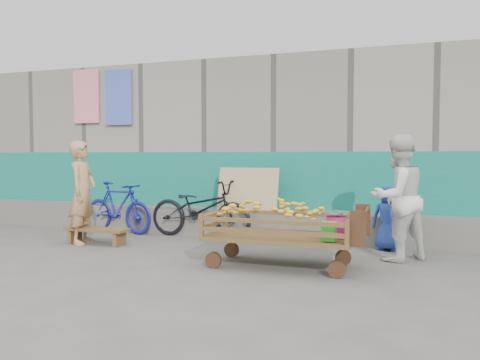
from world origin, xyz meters
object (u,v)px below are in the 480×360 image
(bench, at_px, (97,232))
(bicycle_dark, at_px, (200,209))
(child, at_px, (388,218))
(banana_cart, at_px, (277,221))
(woman, at_px, (398,198))
(bicycle_blue, at_px, (118,207))
(vendor_man, at_px, (83,192))

(bench, xyz_separation_m, bicycle_dark, (1.24, 1.03, 0.29))
(child, xyz_separation_m, bicycle_dark, (-2.92, 0.08, 0.01))
(banana_cart, distance_m, woman, 1.62)
(banana_cart, bearing_deg, bicycle_blue, 154.60)
(woman, relative_size, bicycle_blue, 1.09)
(bicycle_blue, bearing_deg, bicycle_dark, -79.35)
(bicycle_dark, bearing_deg, bicycle_blue, 94.82)
(bench, bearing_deg, child, 12.78)
(bicycle_blue, bearing_deg, bench, -153.00)
(child, bearing_deg, banana_cart, 58.63)
(child, relative_size, bicycle_blue, 0.62)
(bench, xyz_separation_m, bicycle_blue, (-0.30, 1.03, 0.26))
(vendor_man, height_order, child, vendor_man)
(vendor_man, distance_m, child, 4.52)
(bench, relative_size, woman, 0.61)
(banana_cart, height_order, vendor_man, vendor_man)
(bench, height_order, woman, woman)
(bicycle_dark, bearing_deg, vendor_man, 129.37)
(bench, distance_m, child, 4.28)
(banana_cart, distance_m, vendor_man, 3.20)
(child, height_order, bicycle_dark, bicycle_dark)
(bench, height_order, vendor_man, vendor_man)
(bicycle_dark, distance_m, bicycle_blue, 1.55)
(child, bearing_deg, bench, 22.39)
(vendor_man, xyz_separation_m, woman, (4.53, 0.33, 0.02))
(bench, height_order, bicycle_dark, bicycle_dark)
(bicycle_blue, bearing_deg, child, -80.44)
(vendor_man, relative_size, child, 1.71)
(bench, xyz_separation_m, child, (4.16, 0.94, 0.28))
(banana_cart, bearing_deg, child, 49.02)
(woman, distance_m, child, 0.71)
(bench, distance_m, bicycle_dark, 1.64)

